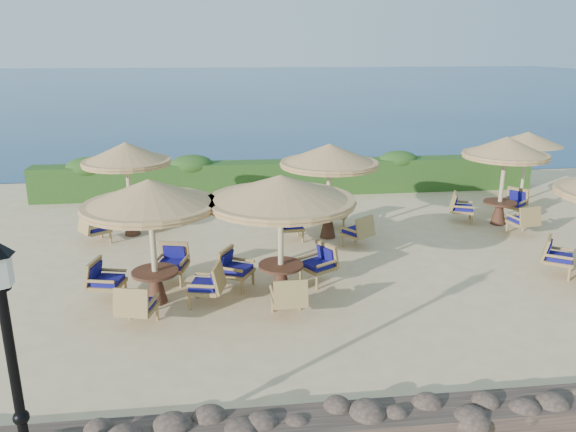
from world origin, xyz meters
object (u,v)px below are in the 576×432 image
(cafe_set_3, at_px, (127,168))
(cafe_set_4, at_px, (329,172))
(cafe_set_5, at_px, (504,165))
(extra_parasol, at_px, (528,139))
(cafe_set_1, at_px, (281,207))
(cafe_set_0, at_px, (151,220))
(lamp_post, at_px, (17,390))

(cafe_set_3, height_order, cafe_set_4, same)
(cafe_set_5, bearing_deg, extra_parasol, 49.67)
(cafe_set_1, height_order, cafe_set_5, same)
(extra_parasol, bearing_deg, cafe_set_1, -144.09)
(cafe_set_0, bearing_deg, cafe_set_4, 40.13)
(extra_parasol, relative_size, cafe_set_3, 0.89)
(cafe_set_3, distance_m, cafe_set_5, 10.82)
(cafe_set_0, relative_size, cafe_set_4, 1.04)
(cafe_set_1, relative_size, cafe_set_3, 1.17)
(cafe_set_3, bearing_deg, cafe_set_5, -1.75)
(extra_parasol, distance_m, cafe_set_5, 3.16)
(lamp_post, xyz_separation_m, extra_parasol, (12.60, 12.00, 0.62))
(lamp_post, relative_size, cafe_set_5, 1.21)
(cafe_set_1, height_order, cafe_set_3, same)
(lamp_post, distance_m, cafe_set_1, 6.47)
(cafe_set_3, distance_m, cafe_set_4, 5.56)
(cafe_set_4, bearing_deg, lamp_post, -120.09)
(extra_parasol, xyz_separation_m, cafe_set_3, (-12.85, -2.06, -0.24))
(cafe_set_0, xyz_separation_m, cafe_set_3, (-1.13, 4.57, 0.12))
(extra_parasol, height_order, cafe_set_3, cafe_set_3)
(cafe_set_3, bearing_deg, cafe_set_1, -50.24)
(cafe_set_0, height_order, cafe_set_5, same)
(extra_parasol, xyz_separation_m, cafe_set_4, (-7.36, -2.96, -0.28))
(cafe_set_4, relative_size, cafe_set_5, 1.02)
(cafe_set_3, xyz_separation_m, cafe_set_4, (5.48, -0.90, -0.04))
(extra_parasol, distance_m, cafe_set_1, 11.22)
(cafe_set_1, bearing_deg, cafe_set_5, 30.69)
(extra_parasol, bearing_deg, cafe_set_4, -158.08)
(extra_parasol, distance_m, cafe_set_3, 13.01)
(cafe_set_4, bearing_deg, extra_parasol, 21.92)
(cafe_set_0, distance_m, cafe_set_3, 4.71)
(cafe_set_0, bearing_deg, extra_parasol, 29.51)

